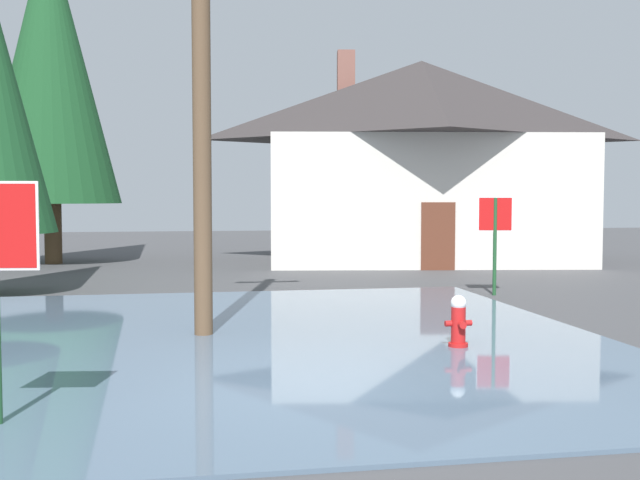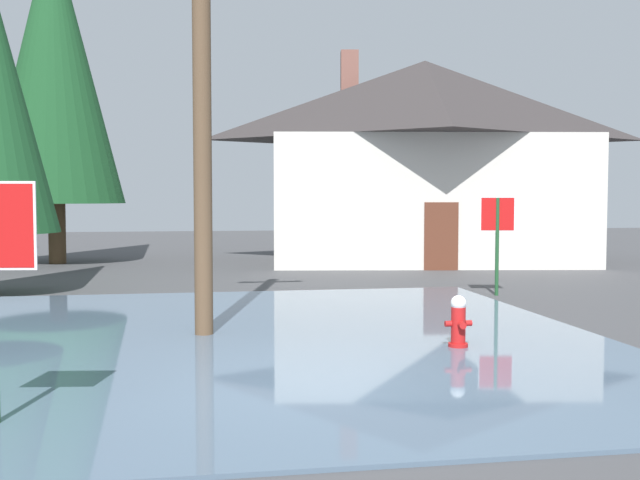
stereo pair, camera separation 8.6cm
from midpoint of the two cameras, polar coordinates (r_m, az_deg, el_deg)
name	(u,v)px [view 2 (the right image)]	position (r m, az deg, el deg)	size (l,w,h in m)	color
ground_plane	(330,393)	(8.51, 1.04, -11.64)	(80.00, 80.00, 0.10)	#424244
flood_puddle	(229,339)	(11.30, -6.77, -7.56)	(11.18, 11.01, 0.04)	#4C6075
lane_stop_bar	(380,427)	(7.17, 4.93, -14.07)	(3.74, 0.30, 0.01)	silver
fire_hydrant	(458,323)	(10.71, 10.76, -6.25)	(0.39, 0.33, 0.77)	red
utility_pole	(202,40)	(11.72, -8.83, 14.89)	(1.60, 0.28, 8.66)	brown
stop_sign_far	(497,225)	(16.67, 13.54, 1.11)	(0.74, 0.17, 2.16)	#1E4C28
house	(424,158)	(25.34, 8.07, 6.25)	(11.51, 8.43, 7.21)	beige
pine_tree_tall_left	(54,65)	(25.89, -19.58, 12.52)	(4.34, 4.34, 10.85)	#4C3823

